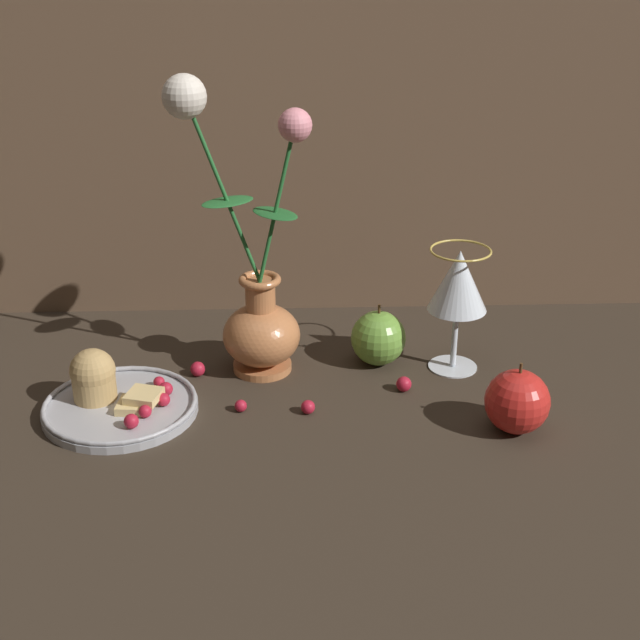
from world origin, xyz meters
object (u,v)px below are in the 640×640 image
vase (255,294)px  apple_beside_vase (378,338)px  wine_glass (458,285)px  apple_near_glass (517,402)px  plate_with_pastries (113,397)px

vase → apple_beside_vase: size_ratio=4.51×
vase → wine_glass: vase is taller
apple_beside_vase → vase: bearing=-175.1°
vase → apple_near_glass: 0.35m
apple_beside_vase → wine_glass: bearing=-9.7°
vase → plate_with_pastries: size_ratio=2.06×
plate_with_pastries → apple_near_glass: size_ratio=2.13×
apple_near_glass → apple_beside_vase: bearing=129.5°
apple_beside_vase → plate_with_pastries: bearing=-161.3°
vase → plate_with_pastries: vase is taller
plate_with_pastries → apple_beside_vase: apple_beside_vase is taller
wine_glass → apple_beside_vase: size_ratio=1.96×
wine_glass → apple_beside_vase: (-0.10, 0.02, -0.08)m
apple_near_glass → plate_with_pastries: bearing=172.6°
vase → plate_with_pastries: (-0.17, -0.10, -0.09)m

